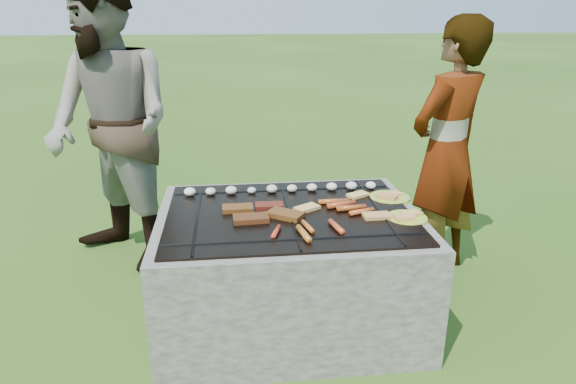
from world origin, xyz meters
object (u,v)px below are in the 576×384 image
plate_far (389,197)px  bystander (111,126)px  plate_near (407,217)px  fire_pit (289,271)px  cook (447,152)px

plate_far → bystander: bystander is taller
plate_near → bystander: size_ratio=0.13×
plate_far → bystander: (-1.55, 0.62, 0.29)m
fire_pit → cook: (0.99, 0.45, 0.49)m
cook → bystander: bystander is taller
fire_pit → bystander: bystander is taller
plate_near → bystander: bystander is taller
cook → bystander: size_ratio=0.86×
cook → plate_near: bearing=22.6°
plate_far → bystander: 1.69m
plate_near → bystander: 1.81m
fire_pit → plate_near: bearing=-13.0°
cook → bystander: 2.00m
fire_pit → bystander: (-0.99, 0.77, 0.62)m
plate_far → bystander: size_ratio=0.14×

